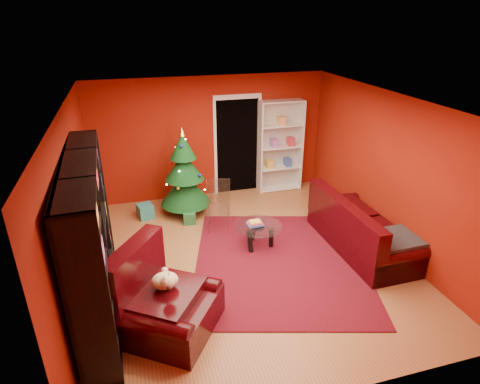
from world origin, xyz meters
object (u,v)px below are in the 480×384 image
object	(u,v)px
dog	(165,281)
acrylic_chair	(218,209)
media_unit	(91,241)
gift_box_green	(189,217)
gift_box_red	(175,204)
sofa	(363,224)
christmas_tree	(184,173)
rug	(280,262)
coffee_table	(258,236)
white_bookshelf	(280,147)
armchair	(168,299)
gift_box_teal	(145,211)

from	to	relation	value
dog	acrylic_chair	world-z (taller)	acrylic_chair
media_unit	acrylic_chair	bearing A→B (deg)	37.61
media_unit	gift_box_green	distance (m)	2.80
gift_box_red	sofa	xyz separation A→B (m)	(2.91, -2.41, 0.36)
christmas_tree	acrylic_chair	distance (m)	1.09
media_unit	christmas_tree	size ratio (longest dim) A/B	1.57
rug	dog	xyz separation A→B (m)	(-1.92, -0.95, 0.70)
rug	gift_box_red	bearing A→B (deg)	119.42
media_unit	coffee_table	distance (m)	2.88
gift_box_green	dog	distance (m)	2.85
sofa	acrylic_chair	distance (m)	2.59
sofa	christmas_tree	bearing A→B (deg)	50.34
gift_box_green	white_bookshelf	xyz separation A→B (m)	(2.26, 1.07, 0.91)
rug	armchair	xyz separation A→B (m)	(-1.91, -1.02, 0.46)
armchair	acrylic_chair	bearing A→B (deg)	7.68
christmas_tree	dog	distance (m)	3.25
christmas_tree	gift_box_green	distance (m)	0.89
armchair	acrylic_chair	world-z (taller)	armchair
media_unit	gift_box_green	world-z (taller)	media_unit
white_bookshelf	sofa	world-z (taller)	white_bookshelf
rug	sofa	size ratio (longest dim) A/B	1.45
gift_box_green	coffee_table	bearing A→B (deg)	-49.46
gift_box_red	white_bookshelf	bearing A→B (deg)	8.33
media_unit	armchair	world-z (taller)	media_unit
rug	coffee_table	distance (m)	0.62
gift_box_teal	gift_box_green	world-z (taller)	gift_box_teal
gift_box_green	sofa	size ratio (longest dim) A/B	0.11
christmas_tree	dog	world-z (taller)	christmas_tree
christmas_tree	gift_box_teal	world-z (taller)	christmas_tree
christmas_tree	acrylic_chair	xyz separation A→B (m)	(0.47, -0.88, -0.44)
armchair	dog	bearing A→B (deg)	45.00
armchair	gift_box_red	bearing A→B (deg)	25.92
gift_box_red	armchair	size ratio (longest dim) A/B	0.18
dog	acrylic_chair	size ratio (longest dim) A/B	0.46
media_unit	coffee_table	bearing A→B (deg)	17.61
christmas_tree	white_bookshelf	size ratio (longest dim) A/B	0.85
gift_box_teal	coffee_table	xyz separation A→B (m)	(1.83, -1.65, 0.07)
rug	white_bookshelf	bearing A→B (deg)	69.56
armchair	coffee_table	size ratio (longest dim) A/B	1.49
white_bookshelf	coffee_table	xyz separation A→B (m)	(-1.24, -2.26, -0.81)
gift_box_green	white_bookshelf	distance (m)	2.66
christmas_tree	armchair	distance (m)	3.34
gift_box_teal	acrylic_chair	xyz separation A→B (m)	(1.30, -0.87, 0.29)
sofa	media_unit	bearing A→B (deg)	94.47
rug	gift_box_red	size ratio (longest dim) A/B	14.96
rug	acrylic_chair	bearing A→B (deg)	118.32
acrylic_chair	christmas_tree	bearing A→B (deg)	134.05
rug	gift_box_teal	bearing A→B (deg)	132.51
rug	white_bookshelf	xyz separation A→B (m)	(1.05, 2.82, 1.01)
sofa	gift_box_teal	bearing A→B (deg)	57.58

